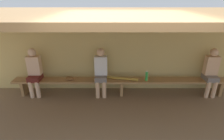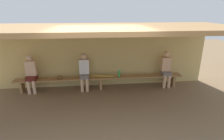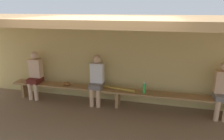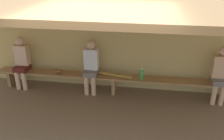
# 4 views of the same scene
# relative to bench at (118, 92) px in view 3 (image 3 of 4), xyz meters

# --- Properties ---
(back_wall) EXTENTS (8.00, 0.20, 2.20)m
(back_wall) POSITION_rel_bench_xyz_m (0.00, 0.45, 0.71)
(back_wall) COLOR tan
(back_wall) RESTS_ON ground
(dugout_roof) EXTENTS (8.00, 2.80, 0.12)m
(dugout_roof) POSITION_rel_bench_xyz_m (0.00, -0.85, 1.87)
(dugout_roof) COLOR #9E7547
(dugout_roof) RESTS_ON back_wall
(bench) EXTENTS (6.00, 0.36, 0.46)m
(bench) POSITION_rel_bench_xyz_m (0.00, 0.00, 0.00)
(bench) COLOR #9E7547
(bench) RESTS_ON ground
(player_leftmost) EXTENTS (0.34, 0.42, 1.34)m
(player_leftmost) POSITION_rel_bench_xyz_m (-0.57, 0.00, 0.34)
(player_leftmost) COLOR slate
(player_leftmost) RESTS_ON ground
(player_middle) EXTENTS (0.34, 0.42, 1.34)m
(player_middle) POSITION_rel_bench_xyz_m (2.43, 0.00, 0.34)
(player_middle) COLOR slate
(player_middle) RESTS_ON ground
(player_in_blue) EXTENTS (0.34, 0.42, 1.34)m
(player_in_blue) POSITION_rel_bench_xyz_m (-2.38, 0.00, 0.34)
(player_in_blue) COLOR #591E19
(player_in_blue) RESTS_ON ground
(water_bottle_orange) EXTENTS (0.07, 0.07, 0.28)m
(water_bottle_orange) POSITION_rel_bench_xyz_m (0.67, -0.04, 0.21)
(water_bottle_orange) COLOR green
(water_bottle_orange) RESTS_ON bench
(baseball_glove_dark_brown) EXTENTS (0.29, 0.26, 0.09)m
(baseball_glove_dark_brown) POSITION_rel_bench_xyz_m (-1.43, -0.01, 0.12)
(baseball_glove_dark_brown) COLOR brown
(baseball_glove_dark_brown) RESTS_ON bench
(baseball_bat) EXTENTS (0.88, 0.24, 0.07)m
(baseball_bat) POSITION_rel_bench_xyz_m (0.02, -0.00, 0.11)
(baseball_bat) COLOR #B28C33
(baseball_bat) RESTS_ON bench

